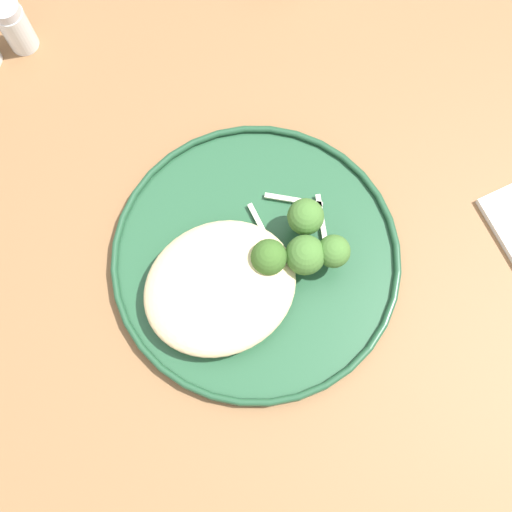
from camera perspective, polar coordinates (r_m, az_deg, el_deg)
ground at (r=1.40m, az=1.06°, el=-9.83°), size 6.00×6.00×0.00m
wooden_dining_table at (r=0.75m, az=1.96°, el=-4.63°), size 1.40×1.00×0.74m
dinner_plate at (r=0.67m, az=0.00°, el=-0.27°), size 0.29×0.29×0.02m
noodle_bed at (r=0.64m, az=-3.11°, el=-2.70°), size 0.15×0.13×0.04m
seared_scallop_rear_pale at (r=0.65m, az=-3.05°, el=-3.81°), size 0.04×0.04×0.01m
seared_scallop_tilted_round at (r=0.65m, az=-2.89°, el=-1.77°), size 0.03×0.03×0.02m
seared_scallop_large_seared at (r=0.64m, az=-0.88°, el=-5.32°), size 0.04×0.04×0.01m
seared_scallop_on_noodles at (r=0.66m, az=-5.91°, el=0.12°), size 0.03×0.03×0.02m
seared_scallop_center_golden at (r=0.65m, az=-4.08°, el=0.06°), size 0.03×0.03×0.02m
seared_scallop_right_edge at (r=0.64m, az=0.38°, el=-3.84°), size 0.03×0.03×0.01m
broccoli_floret_front_edge at (r=0.63m, az=4.23°, el=0.05°), size 0.04×0.04×0.06m
broccoli_floret_near_rim at (r=0.64m, az=6.65°, el=0.35°), size 0.03×0.03×0.05m
broccoli_floret_rear_charred at (r=0.64m, az=4.26°, el=3.33°), size 0.04×0.04×0.06m
broccoli_floret_tall_stalk at (r=0.63m, az=0.92°, el=-0.27°), size 0.03×0.03×0.06m
onion_sliver_short_strip at (r=0.68m, az=3.24°, el=4.82°), size 0.05×0.04×0.00m
onion_sliver_long_sliver at (r=0.67m, az=0.40°, el=2.59°), size 0.01×0.05×0.00m
onion_sliver_pale_crescent at (r=0.68m, az=5.65°, el=3.13°), size 0.02×0.05×0.00m
salt_shaker at (r=0.80m, az=-19.96°, el=18.04°), size 0.03×0.03×0.07m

